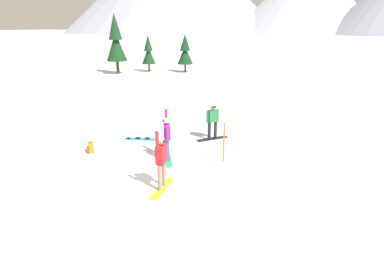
{
  "coord_description": "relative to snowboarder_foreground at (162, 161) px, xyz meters",
  "views": [
    {
      "loc": [
        4.02,
        -8.54,
        5.04
      ],
      "look_at": [
        0.06,
        2.78,
        1.0
      ],
      "focal_mm": 28.29,
      "sensor_mm": 36.0,
      "label": 1
    }
  ],
  "objects": [
    {
      "name": "pine_tree_young",
      "position": [
        -8.58,
        25.1,
        1.34
      ],
      "size": [
        1.79,
        1.79,
        4.27
      ],
      "color": "#472D19",
      "rests_on": "ground_plane"
    },
    {
      "name": "trail_marker_pole",
      "position": [
        1.39,
        2.68,
        -0.18
      ],
      "size": [
        0.06,
        0.06,
        1.61
      ],
      "primitive_type": "cylinder",
      "color": "orange",
      "rests_on": "ground_plane"
    },
    {
      "name": "snowboarder_background",
      "position": [
        0.3,
        4.96,
        -0.09
      ],
      "size": [
        1.34,
        1.25,
        1.69
      ],
      "color": "black",
      "rests_on": "ground_plane"
    },
    {
      "name": "ground_plane",
      "position": [
        -0.21,
        0.59,
        -0.99
      ],
      "size": [
        800.0,
        800.0,
        0.0
      ],
      "primitive_type": "plane",
      "color": "silver"
    },
    {
      "name": "snowboarder_foreground",
      "position": [
        0.0,
        0.0,
        0.0
      ],
      "size": [
        0.31,
        1.48,
        2.06
      ],
      "color": "yellow",
      "rests_on": "ground_plane"
    },
    {
      "name": "pine_tree_broad",
      "position": [
        -12.75,
        24.18,
        1.27
      ],
      "size": [
        1.55,
        1.55,
        4.14
      ],
      "color": "#472D19",
      "rests_on": "ground_plane"
    },
    {
      "name": "pine_tree_short",
      "position": [
        -15.28,
        21.53,
        2.52
      ],
      "size": [
        2.23,
        2.23,
        6.43
      ],
      "color": "#472D19",
      "rests_on": "ground_plane"
    },
    {
      "name": "backpack_orange",
      "position": [
        -4.08,
        1.73,
        -0.77
      ],
      "size": [
        0.38,
        0.38,
        0.47
      ],
      "color": "orange",
      "rests_on": "ground_plane"
    },
    {
      "name": "loose_snowboard_near_right",
      "position": [
        -2.77,
        3.83,
        -0.96
      ],
      "size": [
        1.81,
        0.7,
        0.09
      ],
      "color": "#1E8CD8",
      "rests_on": "ground_plane"
    },
    {
      "name": "snowboarder_midground",
      "position": [
        -0.76,
        2.15,
        -0.04
      ],
      "size": [
        0.96,
        1.5,
        2.01
      ],
      "color": "#19B259",
      "rests_on": "ground_plane"
    }
  ]
}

